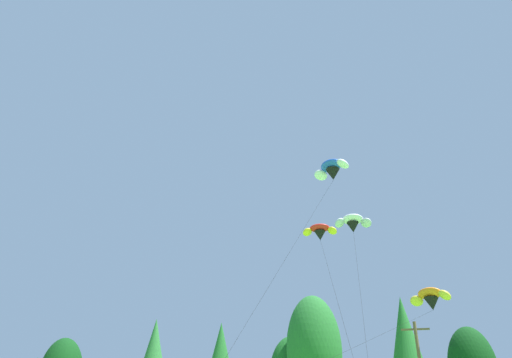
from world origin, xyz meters
name	(u,v)px	position (x,y,z in m)	size (l,w,h in m)	color
treeline_tree_g	(314,350)	(1.37, 49.12, 8.13)	(5.43, 5.43, 13.43)	#472D19
treeline_tree_h	(407,348)	(10.18, 49.76, 8.18)	(4.47, 4.47, 13.06)	#472D19
parafoil_kite_high_blue_white	(332,170)	(4.85, 37.11, 21.57)	(10.10, 12.83, 20.85)	blue
parafoil_kite_mid_red_yellow	(320,232)	(3.62, 34.84, 15.09)	(4.05, 15.73, 14.53)	red
parafoil_kite_far_orange	(431,298)	(11.97, 41.65, 11.03)	(17.17, 17.34, 10.42)	orange
parafoil_kite_low_white	(353,223)	(6.22, 39.41, 17.36)	(3.45, 20.63, 16.97)	white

